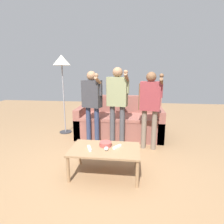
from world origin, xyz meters
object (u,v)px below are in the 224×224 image
game_remote_wand_near (89,148)px  game_remote_wand_far (117,147)px  game_remote_nunchuk (106,149)px  floor_lamp (62,65)px  player_center (117,97)px  coffee_table (105,151)px  player_left (92,99)px  couch (120,122)px  player_right (150,102)px  snack_bowl (106,144)px

game_remote_wand_near → game_remote_wand_far: bearing=14.1°
game_remote_nunchuk → floor_lamp: 2.42m
player_center → game_remote_wand_far: (0.10, -1.04, -0.54)m
coffee_table → game_remote_nunchuk: game_remote_nunchuk is taller
floor_lamp → game_remote_wand_near: 2.31m
player_left → player_center: player_center is taller
game_remote_nunchuk → player_center: 1.26m
couch → game_remote_wand_far: 1.57m
player_right → game_remote_wand_near: (-0.88, -1.01, -0.49)m
coffee_table → game_remote_wand_far: game_remote_wand_far is taller
floor_lamp → player_center: 1.55m
snack_bowl → game_remote_wand_near: size_ratio=1.09×
floor_lamp → player_right: floor_lamp is taller
player_left → game_remote_wand_near: 1.24m
floor_lamp → player_right: 2.13m
coffee_table → player_left: size_ratio=0.67×
floor_lamp → game_remote_wand_far: floor_lamp is taller
coffee_table → game_remote_wand_far: (0.17, 0.04, 0.06)m
game_remote_nunchuk → game_remote_wand_far: size_ratio=0.61×
player_left → game_remote_wand_far: size_ratio=9.91×
player_left → game_remote_wand_far: bearing=-60.2°
coffee_table → floor_lamp: 2.40m
game_remote_nunchuk → player_left: bearing=111.8°
snack_bowl → floor_lamp: (-1.22, 1.58, 1.15)m
game_remote_nunchuk → player_left: (-0.45, 1.12, 0.49)m
floor_lamp → player_left: size_ratio=1.24×
player_left → game_remote_wand_near: bearing=-79.3°
coffee_table → couch: bearing=87.4°
game_remote_nunchuk → game_remote_wand_far: 0.17m
game_remote_nunchuk → player_right: bearing=57.7°
coffee_table → game_remote_wand_far: size_ratio=6.63×
floor_lamp → game_remote_wand_far: (1.39, -1.62, -1.16)m
snack_bowl → player_center: (0.07, 1.00, 0.53)m
game_remote_nunchuk → player_center: player_center is taller
coffee_table → player_right: 1.29m
couch → game_remote_wand_far: size_ratio=12.72×
floor_lamp → player_center: bearing=-24.3°
couch → player_center: (-0.00, -0.52, 0.64)m
player_center → game_remote_wand_near: (-0.28, -1.13, -0.54)m
snack_bowl → game_remote_wand_near: bearing=-146.3°
coffee_table → player_center: bearing=86.4°
game_remote_nunchuk → floor_lamp: (-1.25, 1.72, 1.16)m
floor_lamp → game_remote_wand_near: floor_lamp is taller
coffee_table → game_remote_wand_near: game_remote_wand_near is taller
snack_bowl → player_center: 1.13m
game_remote_wand_near → snack_bowl: bearing=33.7°
player_left → player_center: bearing=2.0°
couch → coffee_table: couch is taller
game_remote_wand_far → couch: bearing=93.4°
game_remote_nunchuk → player_right: size_ratio=0.06×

